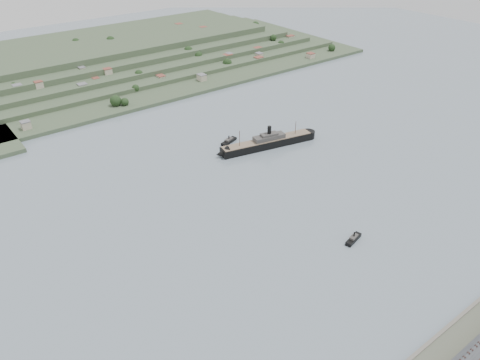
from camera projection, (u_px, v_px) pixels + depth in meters
ground at (274, 205)px, 359.20m from camera, size 1400.00×1400.00×0.00m
terrace_row at (478, 349)px, 236.48m from camera, size 55.60×9.80×11.07m
far_peninsula at (100, 61)px, 634.22m from camera, size 760.00×309.00×30.00m
steamship at (265, 143)px, 439.05m from camera, size 103.71×32.41×25.11m
tugboat at (353, 239)px, 320.84m from camera, size 16.57×8.00×7.21m
ferry_east at (229, 141)px, 449.33m from camera, size 20.25×11.59×7.33m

